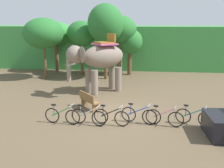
# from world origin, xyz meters

# --- Properties ---
(ground_plane) EXTENTS (80.00, 80.00, 0.00)m
(ground_plane) POSITION_xyz_m (0.00, 0.00, 0.00)
(ground_plane) COLOR brown
(foliage_hedge) EXTENTS (36.00, 6.00, 4.05)m
(foliage_hedge) POSITION_xyz_m (0.00, 14.58, 2.03)
(foliage_hedge) COLOR #3D8E42
(foliage_hedge) RESTS_ON ground
(tree_center) EXTENTS (3.18, 3.18, 4.51)m
(tree_center) POSITION_xyz_m (-6.42, 11.04, 3.44)
(tree_center) COLOR brown
(tree_center) RESTS_ON ground
(tree_center_right) EXTENTS (3.15, 3.15, 4.82)m
(tree_center_right) POSITION_xyz_m (-6.32, 7.70, 3.61)
(tree_center_right) COLOR brown
(tree_center_right) RESTS_ON ground
(tree_right) EXTENTS (2.43, 2.43, 4.58)m
(tree_right) POSITION_xyz_m (-3.73, 9.59, 3.45)
(tree_right) COLOR brown
(tree_right) RESTS_ON ground
(tree_left) EXTENTS (2.77, 2.77, 5.88)m
(tree_left) POSITION_xyz_m (-1.46, 8.06, 4.33)
(tree_left) COLOR brown
(tree_left) RESTS_ON ground
(tree_far_right) EXTENTS (2.84, 2.84, 5.03)m
(tree_far_right) POSITION_xyz_m (-0.52, 9.67, 3.83)
(tree_far_right) COLOR brown
(tree_far_right) RESTS_ON ground
(tree_center_left) EXTENTS (2.13, 2.13, 3.92)m
(tree_center_left) POSITION_xyz_m (0.36, 9.97, 2.82)
(tree_center_left) COLOR brown
(tree_center_left) RESTS_ON ground
(elephant) EXTENTS (3.85, 3.49, 3.78)m
(elephant) POSITION_xyz_m (-1.35, 3.95, 2.20)
(elephant) COLOR gray
(elephant) RESTS_ON ground
(bike_green) EXTENTS (1.70, 0.52, 0.92)m
(bike_green) POSITION_xyz_m (-2.20, -1.57, 0.39)
(bike_green) COLOR black
(bike_green) RESTS_ON ground
(bike_white) EXTENTS (1.67, 0.60, 0.92)m
(bike_white) POSITION_xyz_m (-0.99, -1.56, 0.39)
(bike_white) COLOR black
(bike_white) RESTS_ON ground
(bike_black) EXTENTS (1.68, 0.58, 0.92)m
(bike_black) POSITION_xyz_m (0.03, -1.47, 0.39)
(bike_black) COLOR black
(bike_black) RESTS_ON ground
(bike_blue) EXTENTS (1.66, 0.64, 0.92)m
(bike_blue) POSITION_xyz_m (1.26, -1.12, 0.39)
(bike_blue) COLOR black
(bike_blue) RESTS_ON ground
(bike_pink) EXTENTS (1.67, 0.59, 0.92)m
(bike_pink) POSITION_xyz_m (2.40, -1.30, 0.39)
(bike_pink) COLOR black
(bike_pink) RESTS_ON ground
(bike_teal) EXTENTS (1.64, 0.68, 0.92)m
(bike_teal) POSITION_xyz_m (3.75, -1.09, 0.39)
(bike_teal) COLOR black
(bike_teal) RESTS_ON ground
(wooden_bench) EXTENTS (1.28, 1.41, 0.89)m
(wooden_bench) POSITION_xyz_m (-1.40, 0.60, 0.48)
(wooden_bench) COLOR brown
(wooden_bench) RESTS_ON ground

